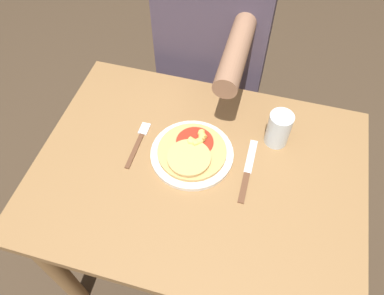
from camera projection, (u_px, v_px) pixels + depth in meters
The scene contains 8 objects.
ground_plane at pixel (196, 256), 1.67m from camera, with size 8.00×8.00×0.00m, color #423323.
dining_table at pixel (198, 193), 1.19m from camera, with size 0.95×0.71×0.72m.
plate at pixel (192, 154), 1.11m from camera, with size 0.25×0.25×0.01m.
pizza at pixel (192, 151), 1.10m from camera, with size 0.20×0.20×0.04m.
fork at pixel (139, 141), 1.14m from camera, with size 0.03×0.18×0.00m.
knife at pixel (248, 171), 1.08m from camera, with size 0.02×0.22×0.00m.
drinking_glass at pixel (279, 129), 1.10m from camera, with size 0.07×0.07×0.11m.
person_diner at pixel (214, 42), 1.38m from camera, with size 0.39×0.52×1.27m.
Camera 1 is at (0.14, -0.56, 1.64)m, focal length 35.00 mm.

